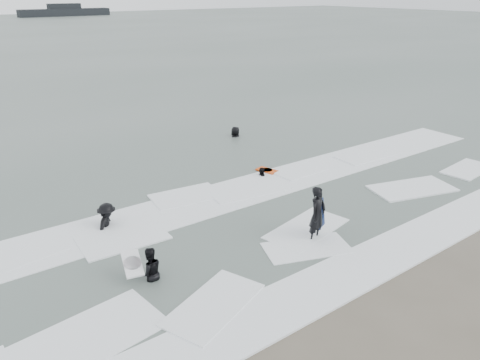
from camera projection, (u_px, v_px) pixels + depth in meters
ground at (336, 264)px, 14.21m from camera, size 320.00×320.00×0.00m
surfer_centre at (316, 240)px, 15.59m from camera, size 0.80×0.63×1.93m
surfer_wading at (151, 279)px, 13.47m from camera, size 0.83×0.69×1.57m
surfer_breaker at (108, 228)px, 16.39m from camera, size 1.25×1.29×1.77m
surfer_right_near at (262, 177)px, 20.79m from camera, size 0.79×1.00×1.59m
surfer_right_far at (236, 137)px, 26.28m from camera, size 1.01×0.86×1.76m
surf_foam at (261, 218)px, 16.97m from camera, size 30.03×9.06×0.09m
bodyboards at (247, 208)px, 16.67m from camera, size 9.11×6.32×1.25m
vessel_horizon at (65, 12)px, 137.70m from camera, size 25.76×4.60×3.50m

